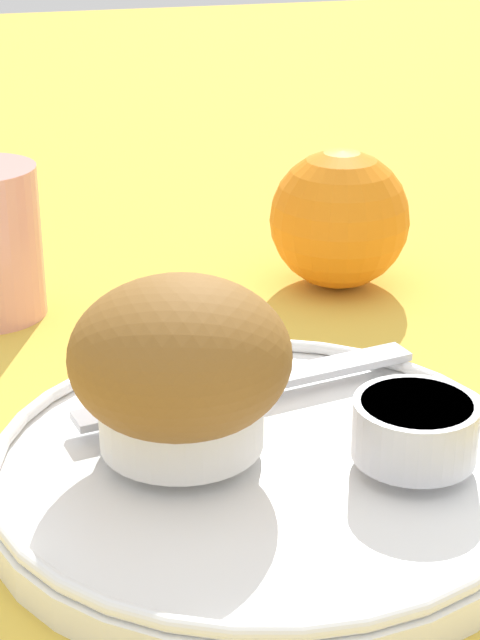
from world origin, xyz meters
TOP-DOWN VIEW (x-y plane):
  - ground_plane at (0.00, 0.00)m, footprint 3.00×3.00m
  - plate at (-0.01, -0.01)m, footprint 0.22×0.22m
  - muffin at (-0.04, 0.01)m, footprint 0.09×0.09m
  - cream_ramekin at (0.05, -0.03)m, footprint 0.05×0.05m
  - berry_pair at (-0.03, 0.02)m, footprint 0.03×0.01m
  - butter_knife at (0.01, 0.04)m, footprint 0.16×0.04m
  - orange_fruit at (0.11, 0.20)m, footprint 0.08×0.08m

SIDE VIEW (x-z plane):
  - ground_plane at x=0.00m, z-range 0.00..0.00m
  - plate at x=-0.01m, z-range 0.00..0.02m
  - butter_knife at x=0.01m, z-range 0.02..0.02m
  - berry_pair at x=-0.03m, z-range 0.02..0.03m
  - cream_ramekin at x=0.05m, z-range 0.02..0.04m
  - orange_fruit at x=0.11m, z-range 0.00..0.08m
  - muffin at x=-0.04m, z-range 0.02..0.09m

